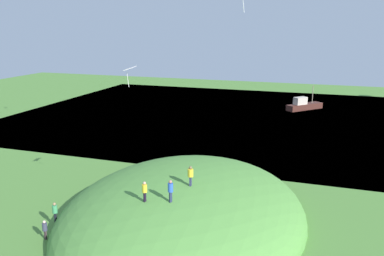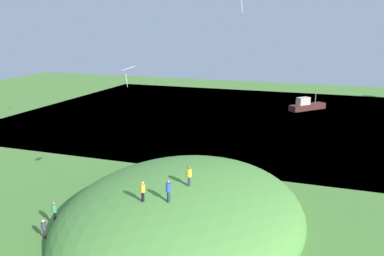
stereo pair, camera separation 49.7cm
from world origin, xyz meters
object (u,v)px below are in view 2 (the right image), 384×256
Objects in this scene: person_on_hilltop at (143,189)px; person_walking_path at (189,174)px; mooring_post at (217,170)px; person_near_shore at (168,188)px; boat_on_lake at (306,106)px; kite_4 at (129,69)px; person_watching_kites at (44,227)px; person_with_child at (54,209)px.

person_walking_path is at bearing -23.60° from person_on_hilltop.
person_on_hilltop is at bearing -3.46° from mooring_post.
mooring_post is at bearing -149.99° from person_near_shore.
kite_4 reaches higher than boat_on_lake.
person_watching_kites is 13.81m from kite_4.
person_walking_path is 13.99m from mooring_post.
person_with_child is 13.11m from kite_4.
boat_on_lake is 53.06m from person_walking_path.
person_walking_path is 2.90m from person_near_shore.
person_on_hilltop is (55.85, -7.84, 3.69)m from boat_on_lake.
boat_on_lake is at bearing 170.16° from mooring_post.
person_with_child is at bearing -62.62° from person_near_shore.
person_on_hilltop reaches higher than person_watching_kites.
person_on_hilltop is 16.95m from mooring_post.
boat_on_lake is 57.83m from person_with_child.
person_with_child is (2.93, -10.64, -3.35)m from person_walking_path.
boat_on_lake is 4.44× the size of person_walking_path.
person_near_shore reaches higher than person_on_hilltop.
person_near_shore is (2.84, -0.55, -0.16)m from person_walking_path.
person_near_shore is at bearing 35.41° from boat_on_lake.
person_watching_kites is 2.06m from person_with_child.
person_walking_path is 1.04× the size of person_on_hilltop.
person_on_hilltop is 1.80× the size of mooring_post.
person_on_hilltop reaches higher than mooring_post.
person_walking_path is 0.96× the size of person_near_shore.
kite_4 reaches higher than person_with_child.
person_near_shore is 1.08× the size of kite_4.
person_walking_path reaches higher than person_with_child.
person_with_child is at bearing 25.43° from boat_on_lake.
kite_4 reaches higher than person_near_shore.
kite_4 is (53.35, -9.93, 12.05)m from boat_on_lake.
kite_4 reaches higher than person_watching_kites.
person_with_child is 1.10× the size of kite_4.
person_with_child is (0.09, -10.08, -3.19)m from person_near_shore.
boat_on_lake reaches higher than person_watching_kites.
kite_4 is at bearing 31.00° from boat_on_lake.
person_near_shore is at bearing -96.25° from person_with_child.
boat_on_lake is 4.62× the size of kite_4.
person_watching_kites is 0.93× the size of person_with_child.
person_walking_path reaches higher than person_on_hilltop.
boat_on_lake is 8.34× the size of mooring_post.
person_near_shore reaches higher than person_watching_kites.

